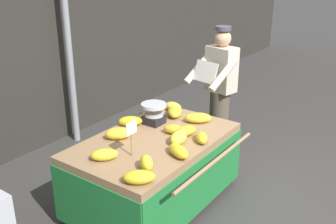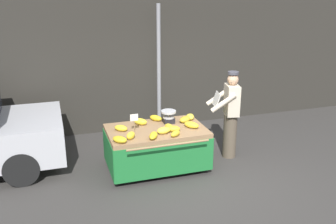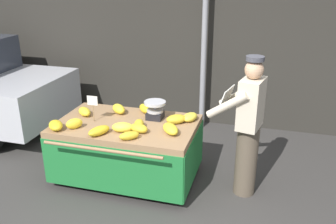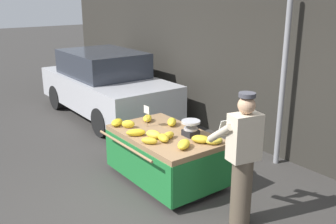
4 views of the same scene
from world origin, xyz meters
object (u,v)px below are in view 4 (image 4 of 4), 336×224
(banana_bunch_2, at_px, (163,138))
(banana_bunch_10, at_px, (136,132))
(banana_cart, at_px, (165,146))
(weighing_scale, at_px, (191,128))
(banana_bunch_1, at_px, (147,118))
(banana_bunch_3, at_px, (128,124))
(banana_bunch_6, at_px, (117,122))
(banana_bunch_11, at_px, (214,141))
(vendor_person, at_px, (242,159))
(banana_bunch_0, at_px, (168,135))
(banana_bunch_8, at_px, (191,126))
(banana_bunch_5, at_px, (172,122))
(banana_bunch_7, at_px, (149,141))
(banana_bunch_12, at_px, (201,139))
(street_pole, at_px, (283,82))
(price_sign, at_px, (147,112))
(banana_bunch_9, at_px, (154,134))
(parked_car, at_px, (106,84))
(banana_bunch_4, at_px, (184,144))

(banana_bunch_2, bearing_deg, banana_bunch_10, -155.22)
(banana_cart, xyz_separation_m, weighing_scale, (0.31, 0.24, 0.33))
(banana_bunch_1, height_order, banana_bunch_3, banana_bunch_3)
(banana_cart, height_order, banana_bunch_6, banana_bunch_6)
(banana_bunch_11, xyz_separation_m, vendor_person, (0.74, -0.22, 0.04))
(banana_bunch_0, relative_size, vendor_person, 0.13)
(banana_bunch_10, relative_size, vendor_person, 0.17)
(banana_bunch_10, bearing_deg, banana_bunch_8, 71.40)
(banana_cart, distance_m, banana_bunch_5, 0.45)
(weighing_scale, relative_size, banana_bunch_7, 1.20)
(banana_cart, height_order, banana_bunch_12, banana_bunch_12)
(banana_bunch_0, relative_size, banana_bunch_8, 0.84)
(banana_cart, distance_m, banana_bunch_10, 0.52)
(street_pole, relative_size, banana_bunch_6, 10.64)
(banana_bunch_2, height_order, banana_bunch_10, same)
(price_sign, relative_size, banana_bunch_0, 1.55)
(banana_bunch_8, bearing_deg, banana_bunch_0, -78.49)
(weighing_scale, bearing_deg, banana_bunch_7, -97.91)
(street_pole, relative_size, banana_bunch_8, 10.97)
(banana_bunch_5, relative_size, banana_bunch_9, 1.01)
(weighing_scale, height_order, parked_car, parked_car)
(banana_bunch_7, distance_m, banana_bunch_9, 0.23)
(banana_bunch_7, bearing_deg, price_sign, 149.23)
(banana_cart, relative_size, price_sign, 5.23)
(banana_bunch_9, bearing_deg, banana_bunch_4, 11.58)
(banana_bunch_8, bearing_deg, banana_bunch_5, -159.90)
(weighing_scale, xyz_separation_m, banana_bunch_6, (-1.05, -0.65, -0.07))
(banana_bunch_5, relative_size, vendor_person, 0.15)
(banana_bunch_11, bearing_deg, price_sign, -163.35)
(weighing_scale, height_order, vendor_person, vendor_person)
(banana_bunch_6, bearing_deg, banana_bunch_0, 18.21)
(banana_bunch_2, height_order, banana_bunch_12, banana_bunch_12)
(banana_bunch_0, xyz_separation_m, banana_bunch_2, (0.04, -0.12, 0.00))
(banana_bunch_3, relative_size, banana_bunch_7, 0.87)
(banana_bunch_12, relative_size, vendor_person, 0.15)
(banana_bunch_9, bearing_deg, banana_bunch_12, 37.83)
(banana_bunch_1, height_order, banana_bunch_8, banana_bunch_8)
(banana_cart, bearing_deg, banana_bunch_5, 127.34)
(banana_bunch_2, bearing_deg, banana_bunch_6, -169.01)
(banana_bunch_1, xyz_separation_m, banana_bunch_3, (0.08, -0.42, 0.01))
(banana_cart, height_order, banana_bunch_5, banana_bunch_5)
(banana_cart, relative_size, weighing_scale, 6.35)
(street_pole, bearing_deg, banana_cart, -107.85)
(banana_bunch_1, relative_size, vendor_person, 0.15)
(banana_bunch_8, bearing_deg, parked_car, 172.66)
(banana_bunch_8, distance_m, banana_bunch_9, 0.67)
(banana_bunch_0, relative_size, banana_bunch_12, 0.83)
(banana_bunch_6, distance_m, banana_bunch_10, 0.57)
(banana_bunch_1, distance_m, banana_bunch_2, 0.93)
(banana_bunch_6, bearing_deg, weighing_scale, 31.85)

